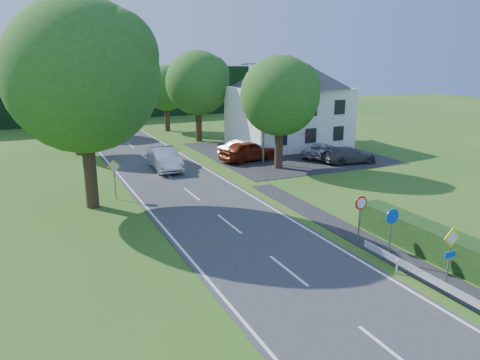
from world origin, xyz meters
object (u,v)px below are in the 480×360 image
parked_car_silver_a (247,150)px  motorcycle (174,155)px  streetlight (262,108)px  parasol (309,143)px  moving_car (165,159)px  parked_car_red (248,151)px  parked_car_grey (349,155)px  parked_car_silver_b (323,150)px

parked_car_silver_a → motorcycle: bearing=73.1°
streetlight → parasol: (5.22, 1.09, -3.38)m
streetlight → moving_car: size_ratio=1.57×
motorcycle → parasol: size_ratio=0.93×
moving_car → parked_car_red: (7.16, 0.18, 0.01)m
moving_car → parked_car_grey: size_ratio=1.13×
motorcycle → parked_car_silver_a: bearing=7.0°
streetlight → parked_car_grey: streetlight is taller
streetlight → parked_car_grey: 8.07m
parked_car_red → parked_car_silver_b: 6.56m
motorcycle → parked_car_red: parked_car_red is taller
parked_car_silver_b → parked_car_grey: bearing=168.4°
parked_car_silver_a → parked_car_silver_b: 6.54m
moving_car → parked_car_silver_b: moving_car is taller
parked_car_red → parasol: size_ratio=2.15×
moving_car → parked_car_silver_a: bearing=8.8°
parked_car_grey → parked_car_red: bearing=67.8°
motorcycle → parked_car_red: size_ratio=0.43×
parked_car_red → parasol: 5.83m
moving_car → parked_car_grey: 14.83m
streetlight → parked_car_red: 3.85m
motorcycle → parasol: bearing=9.9°
parked_car_grey → moving_car: bearing=82.5°
parked_car_silver_b → moving_car: bearing=57.2°
parked_car_grey → parasol: 4.21m
streetlight → parasol: size_ratio=3.46×
parked_car_grey → parasol: (-1.30, 3.99, 0.39)m
moving_car → parked_car_red: parked_car_red is taller
parasol → parked_car_red: bearing=178.2°
moving_car → parasol: parasol is taller
parked_car_red → moving_car: bearing=80.9°
parasol → parked_car_grey: bearing=-72.0°
parked_car_red → parked_car_silver_b: parked_car_red is taller
streetlight → parasol: bearing=11.8°
parked_car_grey → parked_car_silver_b: 2.76m
parked_car_grey → parasol: size_ratio=1.94×
parked_car_red → parked_car_grey: size_ratio=1.11×
parked_car_red → parked_car_grey: bearing=-131.0°
streetlight → parked_car_silver_a: 4.14m
streetlight → motorcycle: 8.17m
parked_car_silver_a → streetlight: bearing=-171.0°
streetlight → parked_car_silver_a: streetlight is taller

